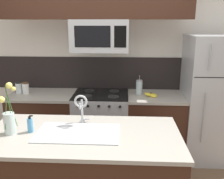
% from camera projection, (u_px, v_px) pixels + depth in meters
% --- Properties ---
extents(rear_partition, '(5.20, 0.10, 2.60)m').
position_uv_depth(rear_partition, '(123.00, 63.00, 3.74)').
color(rear_partition, silver).
rests_on(rear_partition, ground).
extents(splash_band, '(3.32, 0.01, 0.48)m').
position_uv_depth(splash_band, '(103.00, 73.00, 3.74)').
color(splash_band, black).
rests_on(splash_band, rear_partition).
extents(back_counter_left, '(0.92, 0.65, 0.91)m').
position_uv_depth(back_counter_left, '(45.00, 123.00, 3.65)').
color(back_counter_left, '#381E14').
rests_on(back_counter_left, ground).
extents(back_counter_right, '(0.80, 0.65, 0.91)m').
position_uv_depth(back_counter_right, '(154.00, 126.00, 3.57)').
color(back_counter_right, '#381E14').
rests_on(back_counter_right, ground).
extents(stove_range, '(0.76, 0.64, 0.93)m').
position_uv_depth(stove_range, '(101.00, 124.00, 3.61)').
color(stove_range, '#A8AAAF').
rests_on(stove_range, ground).
extents(microwave, '(0.74, 0.40, 0.41)m').
position_uv_depth(microwave, '(100.00, 36.00, 3.25)').
color(microwave, '#A8AAAF').
extents(refrigerator, '(0.85, 0.74, 1.73)m').
position_uv_depth(refrigerator, '(215.00, 99.00, 3.44)').
color(refrigerator, '#A8AAAF').
rests_on(refrigerator, ground).
extents(storage_jar_tall, '(0.10, 0.10, 0.16)m').
position_uv_depth(storage_jar_tall, '(19.00, 88.00, 3.55)').
color(storage_jar_tall, silver).
rests_on(storage_jar_tall, back_counter_left).
extents(storage_jar_medium, '(0.09, 0.09, 0.16)m').
position_uv_depth(storage_jar_medium, '(26.00, 88.00, 3.51)').
color(storage_jar_medium, silver).
rests_on(storage_jar_medium, back_counter_left).
extents(banana_bunch, '(0.19, 0.16, 0.08)m').
position_uv_depth(banana_bunch, '(151.00, 95.00, 3.39)').
color(banana_bunch, yellow).
rests_on(banana_bunch, back_counter_right).
extents(french_press, '(0.09, 0.09, 0.27)m').
position_uv_depth(french_press, '(139.00, 87.00, 3.49)').
color(french_press, silver).
rests_on(french_press, back_counter_right).
extents(island_counter, '(1.80, 0.89, 0.91)m').
position_uv_depth(island_counter, '(84.00, 176.00, 2.41)').
color(island_counter, '#381E14').
rests_on(island_counter, ground).
extents(kitchen_sink, '(0.76, 0.44, 0.16)m').
position_uv_depth(kitchen_sink, '(78.00, 140.00, 2.31)').
color(kitchen_sink, '#ADAFB5').
rests_on(kitchen_sink, island_counter).
extents(sink_faucet, '(0.14, 0.14, 0.31)m').
position_uv_depth(sink_faucet, '(81.00, 105.00, 2.45)').
color(sink_faucet, '#B7BABF').
rests_on(sink_faucet, island_counter).
extents(dish_soap_bottle, '(0.06, 0.05, 0.16)m').
position_uv_depth(dish_soap_bottle, '(30.00, 125.00, 2.30)').
color(dish_soap_bottle, '#4C93C6').
rests_on(dish_soap_bottle, island_counter).
extents(flower_vase, '(0.13, 0.13, 0.48)m').
position_uv_depth(flower_vase, '(9.00, 120.00, 2.25)').
color(flower_vase, silver).
rests_on(flower_vase, island_counter).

